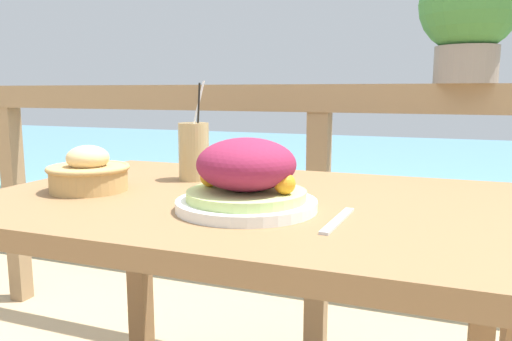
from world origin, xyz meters
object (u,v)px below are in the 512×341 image
object	(u,v)px
salad_plate	(246,179)
potted_plant	(469,11)
drink_glass	(194,151)
bread_basket	(89,173)

from	to	relation	value
salad_plate	potted_plant	size ratio (longest dim) A/B	0.72
drink_glass	potted_plant	distance (m)	0.90
drink_glass	bread_basket	world-z (taller)	drink_glass
bread_basket	potted_plant	bearing A→B (deg)	42.21
bread_basket	potted_plant	xyz separation A→B (m)	(0.79, 0.72, 0.41)
salad_plate	bread_basket	size ratio (longest dim) A/B	1.47
salad_plate	drink_glass	world-z (taller)	drink_glass
drink_glass	potted_plant	world-z (taller)	potted_plant
salad_plate	drink_glass	bearing A→B (deg)	134.17
salad_plate	bread_basket	bearing A→B (deg)	173.98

